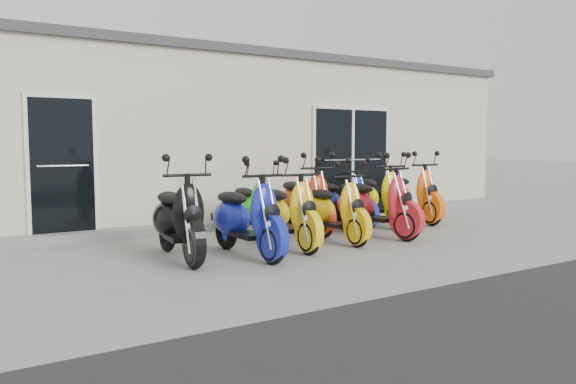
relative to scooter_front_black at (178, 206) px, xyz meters
name	(u,v)px	position (x,y,z in m)	size (l,w,h in m)	color
ground	(309,242)	(2.19, 0.13, -0.71)	(80.00, 80.00, 0.00)	gray
building	(182,141)	(2.19, 5.33, 0.89)	(14.00, 6.00, 3.20)	beige
roof_cap	(180,67)	(2.19, 5.33, 2.57)	(14.20, 6.20, 0.16)	#3F3F42
front_step	(247,222)	(2.19, 2.15, -0.64)	(14.00, 0.40, 0.15)	gray
door_left	(62,162)	(-1.01, 2.30, 0.55)	(1.07, 0.08, 2.22)	black
door_right	(352,157)	(4.79, 2.30, 0.55)	(2.02, 0.08, 2.22)	black
scooter_front_black	(178,206)	(0.00, 0.00, 0.00)	(0.70, 1.93, 1.43)	black
scooter_front_blue	(246,206)	(0.87, -0.29, -0.01)	(0.69, 1.90, 1.40)	#16229E
scooter_front_orange_a	(286,202)	(1.66, -0.06, -0.03)	(0.67, 1.86, 1.37)	yellow
scooter_front_orange_b	(334,201)	(2.58, -0.01, -0.06)	(0.64, 1.77, 1.30)	#F4B80B
scooter_front_red	(375,194)	(3.45, 0.01, -0.01)	(0.70, 1.91, 1.41)	red
scooter_back_green	(252,198)	(1.70, 1.05, -0.07)	(0.63, 1.74, 1.29)	#17DA0C
scooter_back_red	(305,192)	(2.69, 0.97, -0.01)	(0.69, 1.91, 1.41)	#BC320C
scooter_back_blue	(341,193)	(3.54, 1.04, -0.06)	(0.64, 1.77, 1.31)	#1A299E
scooter_back_yellow	(377,188)	(4.35, 0.98, -0.01)	(0.69, 1.90, 1.40)	#FFE300
scooter_back_extra	(410,186)	(5.20, 0.97, -0.01)	(0.69, 1.91, 1.41)	#FE620D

